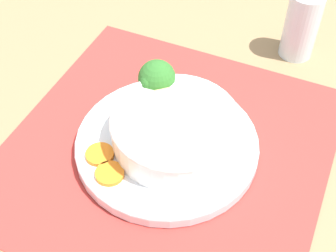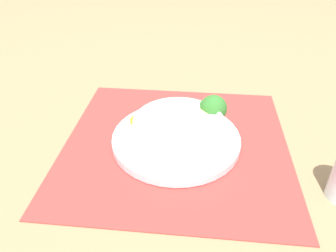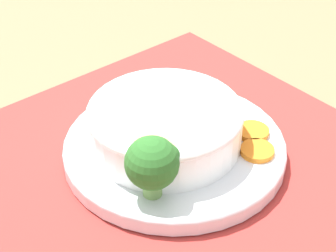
{
  "view_description": "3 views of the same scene",
  "coord_description": "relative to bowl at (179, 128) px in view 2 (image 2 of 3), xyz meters",
  "views": [
    {
      "loc": [
        -0.42,
        -0.16,
        0.56
      ],
      "look_at": [
        0.01,
        0.0,
        0.04
      ],
      "focal_mm": 50.0,
      "sensor_mm": 36.0,
      "label": 1
    },
    {
      "loc": [
        0.01,
        -0.57,
        0.44
      ],
      "look_at": [
        -0.02,
        0.02,
        0.03
      ],
      "focal_mm": 35.0,
      "sensor_mm": 36.0,
      "label": 2
    },
    {
      "loc": [
        0.38,
        0.39,
        0.45
      ],
      "look_at": [
        0.01,
        -0.0,
        0.05
      ],
      "focal_mm": 60.0,
      "sensor_mm": 36.0,
      "label": 3
    }
  ],
  "objects": [
    {
      "name": "ground_plane",
      "position": [
        -0.01,
        0.01,
        -0.05
      ],
      "size": [
        4.0,
        4.0,
        0.0
      ],
      "primitive_type": "plane",
      "color": "#8C704C"
    },
    {
      "name": "placemat",
      "position": [
        -0.01,
        0.01,
        -0.05
      ],
      "size": [
        0.51,
        0.5,
        0.0
      ],
      "color": "#B2332D",
      "rests_on": "ground_plane"
    },
    {
      "name": "plate",
      "position": [
        -0.01,
        0.01,
        -0.04
      ],
      "size": [
        0.28,
        0.28,
        0.02
      ],
      "color": "silver",
      "rests_on": "placemat"
    },
    {
      "name": "bowl",
      "position": [
        0.0,
        0.0,
        0.0
      ],
      "size": [
        0.19,
        0.19,
        0.06
      ],
      "color": "white",
      "rests_on": "plate"
    },
    {
      "name": "broccoli_floret",
      "position": [
        0.07,
        0.06,
        0.01
      ],
      "size": [
        0.06,
        0.06,
        0.08
      ],
      "color": "#759E51",
      "rests_on": "plate"
    },
    {
      "name": "carrot_slice_near",
      "position": [
        -0.07,
        0.09,
        -0.03
      ],
      "size": [
        0.04,
        0.04,
        0.01
      ],
      "color": "orange",
      "rests_on": "plate"
    },
    {
      "name": "carrot_slice_middle",
      "position": [
        -0.09,
        0.06,
        -0.03
      ],
      "size": [
        0.04,
        0.04,
        0.01
      ],
      "color": "orange",
      "rests_on": "plate"
    }
  ]
}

